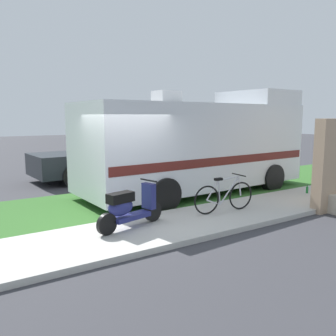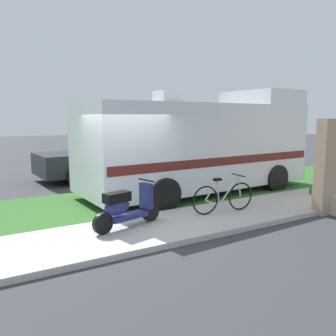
{
  "view_description": "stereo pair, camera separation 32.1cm",
  "coord_description": "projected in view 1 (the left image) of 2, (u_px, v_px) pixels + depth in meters",
  "views": [
    {
      "loc": [
        -3.55,
        -7.31,
        2.44
      ],
      "look_at": [
        1.35,
        0.3,
        1.1
      ],
      "focal_mm": 37.0,
      "sensor_mm": 36.0,
      "label": 1
    },
    {
      "loc": [
        -3.28,
        -7.48,
        2.44
      ],
      "look_at": [
        1.35,
        0.3,
        1.1
      ],
      "focal_mm": 37.0,
      "sensor_mm": 36.0,
      "label": 2
    }
  ],
  "objects": [
    {
      "name": "scooter",
      "position": [
        129.0,
        207.0,
        7.21
      ],
      "size": [
        1.68,
        0.65,
        0.97
      ],
      "color": "black",
      "rests_on": "ground"
    },
    {
      "name": "pickup_truck_near",
      "position": [
        109.0,
        154.0,
        14.03
      ],
      "size": [
        5.16,
        2.49,
        1.73
      ],
      "color": "#1E2328",
      "rests_on": "ground"
    },
    {
      "name": "grass_strip",
      "position": [
        104.0,
        204.0,
        9.58
      ],
      "size": [
        24.0,
        3.4,
        0.08
      ],
      "color": "#336628",
      "rests_on": "ground"
    },
    {
      "name": "ground_plane",
      "position": [
        128.0,
        219.0,
        8.34
      ],
      "size": [
        80.0,
        80.0,
        0.0
      ],
      "primitive_type": "plane",
      "color": "#38383D"
    },
    {
      "name": "sidewalk",
      "position": [
        153.0,
        230.0,
        7.33
      ],
      "size": [
        24.0,
        2.0,
        0.12
      ],
      "color": "beige",
      "rests_on": "ground"
    },
    {
      "name": "bicycle",
      "position": [
        224.0,
        196.0,
        8.49
      ],
      "size": [
        1.72,
        0.52,
        0.91
      ],
      "color": "black",
      "rests_on": "ground"
    },
    {
      "name": "bottle_spare",
      "position": [
        307.0,
        190.0,
        10.61
      ],
      "size": [
        0.07,
        0.07,
        0.25
      ],
      "color": "#19722D",
      "rests_on": "ground"
    },
    {
      "name": "motorhome_rv",
      "position": [
        198.0,
        144.0,
        10.98
      ],
      "size": [
        7.53,
        2.96,
        3.33
      ],
      "color": "silver",
      "rests_on": "ground"
    }
  ]
}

